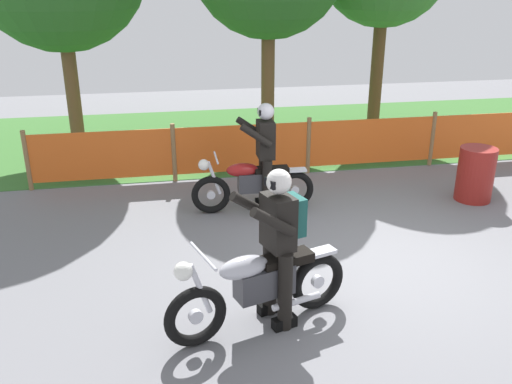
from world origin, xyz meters
TOP-DOWN VIEW (x-y plane):
  - ground at (0.00, 0.00)m, footprint 24.00×24.00m
  - grass_verge at (0.00, 6.23)m, footprint 24.00×5.53m
  - barrier_fence at (0.00, 3.46)m, footprint 9.91×0.08m
  - motorcycle_lead at (-1.33, 1.89)m, footprint 1.92×0.56m
  - motorcycle_trailing at (-1.80, -1.13)m, footprint 2.01×0.83m
  - rider_lead at (-1.14, 1.89)m, footprint 0.56×0.55m
  - rider_trailing at (-1.59, -1.06)m, footprint 0.76×0.66m
  - oil_drum at (2.30, 1.67)m, footprint 0.58×0.58m

SIDE VIEW (x-z plane):
  - ground at x=0.00m, z-range -0.02..0.00m
  - grass_verge at x=0.00m, z-range 0.00..0.01m
  - oil_drum at x=2.30m, z-range 0.00..0.88m
  - motorcycle_lead at x=-1.33m, z-range -0.01..0.89m
  - motorcycle_trailing at x=-1.80m, z-range -0.01..0.96m
  - barrier_fence at x=0.00m, z-range 0.02..1.07m
  - rider_lead at x=-1.14m, z-range 0.07..1.76m
  - rider_trailing at x=-1.59m, z-range 0.11..1.80m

